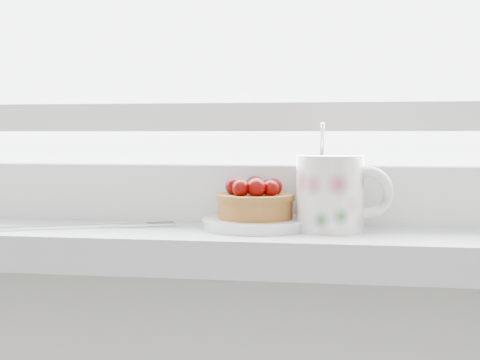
% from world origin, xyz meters
% --- Properties ---
extents(saucer, '(0.12, 0.12, 0.01)m').
position_xyz_m(saucer, '(0.01, 1.90, 0.95)').
color(saucer, white).
rests_on(saucer, windowsill).
extents(raspberry_tart, '(0.09, 0.09, 0.05)m').
position_xyz_m(raspberry_tart, '(0.01, 1.90, 0.97)').
color(raspberry_tart, brown).
rests_on(raspberry_tart, saucer).
extents(floral_mug, '(0.11, 0.08, 0.12)m').
position_xyz_m(floral_mug, '(0.10, 1.89, 0.98)').
color(floral_mug, silver).
rests_on(floral_mug, windowsill).
extents(fork, '(0.19, 0.10, 0.00)m').
position_xyz_m(fork, '(-0.18, 1.87, 0.94)').
color(fork, silver).
rests_on(fork, windowsill).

